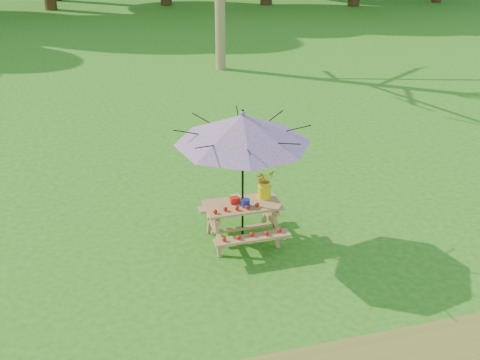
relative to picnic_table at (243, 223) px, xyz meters
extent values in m
plane|color=#246813|center=(-2.78, -0.50, -0.33)|extent=(120.00, 120.00, 0.00)
cube|color=#A4724A|center=(0.00, 0.00, 0.32)|extent=(1.20, 0.62, 0.04)
cube|color=#A4724A|center=(0.00, -0.55, 0.03)|extent=(1.20, 0.22, 0.04)
cube|color=#A4724A|center=(0.00, 0.55, 0.03)|extent=(1.20, 0.22, 0.04)
cylinder|color=black|center=(0.00, 0.00, 0.80)|extent=(0.04, 0.04, 2.25)
cone|color=#1D72A7|center=(0.00, 0.00, 1.62)|extent=(2.45, 2.45, 0.45)
sphere|color=#1D72A7|center=(0.00, 0.00, 1.87)|extent=(0.08, 0.08, 0.08)
cube|color=red|center=(-0.11, 0.08, 0.39)|extent=(0.14, 0.12, 0.10)
cylinder|color=#131FA0|center=(0.02, -0.10, 0.41)|extent=(0.13, 0.13, 0.13)
cube|color=beige|center=(-0.07, 0.17, 0.38)|extent=(0.13, 0.13, 0.07)
cylinder|color=yellow|center=(0.40, 0.12, 0.45)|extent=(0.22, 0.22, 0.22)
imported|color=yellow|center=(0.40, 0.12, 0.66)|extent=(0.37, 0.35, 0.33)
camera|label=1|loc=(-2.35, -8.16, 4.83)|focal=45.00mm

